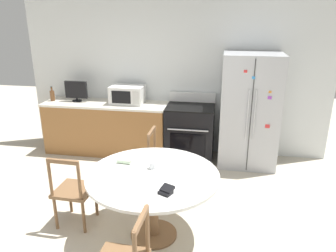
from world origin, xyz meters
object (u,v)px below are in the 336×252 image
dining_chair_left (74,191)px  candle_glass (153,166)px  wallet (166,191)px  counter_bottle (52,95)px  oven_range (190,132)px  dining_chair_far (164,163)px  refrigerator (249,111)px  microwave (127,95)px  countertop_tv (76,91)px

dining_chair_left → candle_glass: 1.00m
wallet → candle_glass: bearing=116.0°
counter_bottle → dining_chair_left: (1.31, -2.08, -0.56)m
dining_chair_left → counter_bottle: bearing=124.2°
oven_range → dining_chair_far: size_ratio=1.20×
refrigerator → microwave: refrigerator is taller
dining_chair_far → wallet: 1.38m
refrigerator → candle_glass: (-1.12, -1.97, -0.10)m
dining_chair_far → dining_chair_left: bearing=-43.8°
microwave → counter_bottle: 1.34m
oven_range → microwave: bearing=175.7°
counter_bottle → wallet: size_ratio=1.52×
refrigerator → microwave: (-2.02, 0.12, 0.15)m
counter_bottle → candle_glass: counter_bottle is taller
oven_range → countertop_tv: 2.09m
counter_bottle → dining_chair_far: 2.56m
microwave → dining_chair_far: size_ratio=0.61×
dining_chair_far → candle_glass: 0.91m
dining_chair_left → candle_glass: (0.93, 0.07, 0.37)m
microwave → counter_bottle: (-1.34, -0.08, -0.05)m
counter_bottle → dining_chair_far: size_ratio=0.28×
oven_range → wallet: oven_range is taller
refrigerator → wallet: (-0.89, -2.45, -0.10)m
dining_chair_far → refrigerator: bearing=135.2°
dining_chair_left → wallet: size_ratio=5.43×
counter_bottle → countertop_tv: bearing=4.6°
refrigerator → oven_range: 1.03m
refrigerator → dining_chair_far: 1.70m
oven_range → countertop_tv: bearing=178.8°
oven_range → dining_chair_far: (-0.23, -1.18, -0.03)m
refrigerator → dining_chair_left: (-2.05, -2.04, -0.46)m
refrigerator → microwave: size_ratio=3.25×
microwave → dining_chair_far: microwave is taller
countertop_tv → wallet: 3.26m
countertop_tv → candle_glass: (1.80, -2.05, -0.29)m
microwave → counter_bottle: size_ratio=2.20×
refrigerator → dining_chair_far: (-1.17, -1.14, -0.46)m
refrigerator → oven_range: (-0.94, 0.03, -0.43)m
wallet → counter_bottle: bearing=134.8°
countertop_tv → dining_chair_far: 2.24m
countertop_tv → dining_chair_far: (1.76, -1.22, -0.66)m
counter_bottle → microwave: bearing=3.3°
countertop_tv → dining_chair_left: 2.38m
dining_chair_left → dining_chair_far: bearing=47.3°
candle_glass → wallet: size_ratio=0.54×
oven_range → wallet: bearing=-89.0°
microwave → dining_chair_left: (-0.03, -2.15, -0.61)m
oven_range → wallet: 2.51m
wallet → dining_chair_far: bearing=101.9°
candle_glass → wallet: 0.53m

